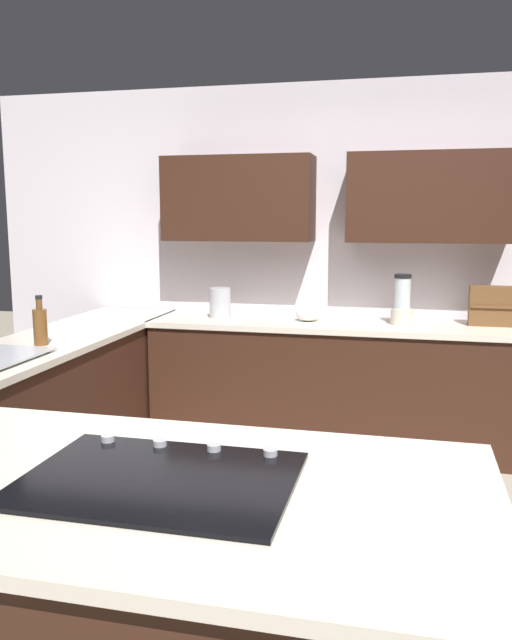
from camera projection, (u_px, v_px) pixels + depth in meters
The scene contains 14 objects.
ground_plane at pixel (334, 574), 2.98m from camera, with size 14.00×14.00×0.00m, color #9E937F.
wall_back at pixel (361, 248), 4.74m from camera, with size 6.00×0.44×2.60m.
lower_cabinets_back at pixel (349, 387), 4.58m from camera, with size 2.80×0.60×0.86m, color #381E14.
countertop_back at pixel (350, 325), 4.51m from camera, with size 2.84×0.64×0.04m, color silver.
lower_cabinets_side at pixel (42, 420), 3.85m from camera, with size 0.60×2.90×0.86m, color #381E14.
countertop_side at pixel (38, 346), 3.78m from camera, with size 0.64×2.94×0.04m, color silver.
island_base at pixel (163, 633), 1.88m from camera, with size 1.80×0.97×0.86m, color #381E14.
island_top at pixel (160, 488), 1.81m from camera, with size 1.88×1.05×0.04m, color silver.
cooktop at pixel (160, 478), 1.81m from camera, with size 0.76×0.56×0.03m.
blender at pixel (402, 303), 4.40m from camera, with size 0.15×0.15×0.35m.
mixing_bowl at pixel (308, 314), 4.57m from camera, with size 0.17×0.17×0.10m, color white.
spice_rack at pixel (493, 306), 4.35m from camera, with size 0.31×0.11×0.27m.
kettle at pixel (220, 303), 4.70m from camera, with size 0.16×0.16×0.22m, color #B7BABF.
dish_soap_bottle at pixel (40, 325), 3.70m from camera, with size 0.08×0.08×0.29m.
Camera 1 is at (-0.28, 2.76, 1.64)m, focal length 36.08 mm.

